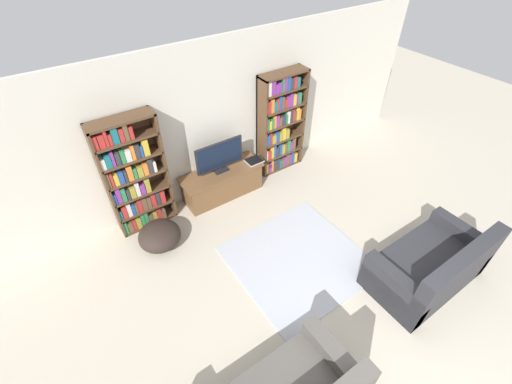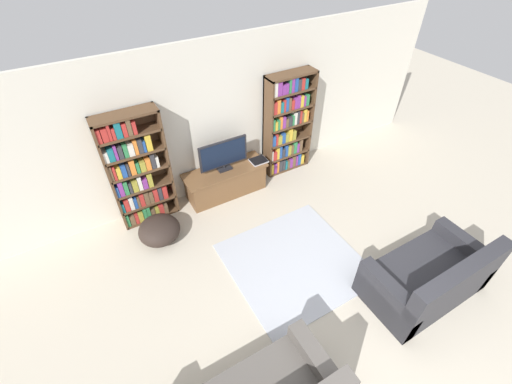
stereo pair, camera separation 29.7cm
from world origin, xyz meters
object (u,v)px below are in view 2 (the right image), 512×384
(tv_stand, at_px, (226,181))
(beanbag_ottoman, at_px, (159,230))
(laptop, at_px, (258,161))
(television, at_px, (223,155))
(bookshelf_right, at_px, (286,125))
(bookshelf_left, at_px, (136,172))
(couch_right_sofa, at_px, (428,278))

(tv_stand, distance_m, beanbag_ottoman, 1.45)
(laptop, relative_size, beanbag_ottoman, 0.46)
(laptop, bearing_deg, television, 171.41)
(beanbag_ottoman, bearing_deg, bookshelf_right, 12.61)
(bookshelf_left, bearing_deg, tv_stand, -5.37)
(bookshelf_left, relative_size, couch_right_sofa, 1.18)
(bookshelf_left, height_order, bookshelf_right, same)
(laptop, distance_m, couch_right_sofa, 3.18)
(bookshelf_left, xyz_separation_m, laptop, (2.01, -0.21, -0.39))
(television, height_order, couch_right_sofa, television)
(bookshelf_right, height_order, couch_right_sofa, bookshelf_right)
(bookshelf_right, relative_size, tv_stand, 1.30)
(bookshelf_right, xyz_separation_m, television, (-1.32, -0.11, -0.12))
(tv_stand, distance_m, television, 0.56)
(tv_stand, height_order, couch_right_sofa, couch_right_sofa)
(television, height_order, beanbag_ottoman, television)
(bookshelf_right, distance_m, beanbag_ottoman, 2.85)
(television, bearing_deg, bookshelf_right, 4.98)
(tv_stand, xyz_separation_m, beanbag_ottoman, (-1.37, -0.47, -0.07))
(bookshelf_left, xyz_separation_m, beanbag_ottoman, (0.02, -0.60, -0.73))
(laptop, bearing_deg, beanbag_ottoman, -168.85)
(bookshelf_left, bearing_deg, couch_right_sofa, -49.75)
(bookshelf_left, distance_m, bookshelf_right, 2.71)
(bookshelf_left, height_order, beanbag_ottoman, bookshelf_left)
(bookshelf_left, height_order, television, bookshelf_left)
(laptop, relative_size, couch_right_sofa, 0.18)
(television, height_order, laptop, television)
(bookshelf_right, bearing_deg, bookshelf_left, 179.97)
(bookshelf_left, distance_m, couch_right_sofa, 4.36)
(television, relative_size, laptop, 2.93)
(bookshelf_left, xyz_separation_m, couch_right_sofa, (2.79, -3.29, -0.62))
(tv_stand, bearing_deg, television, 90.00)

